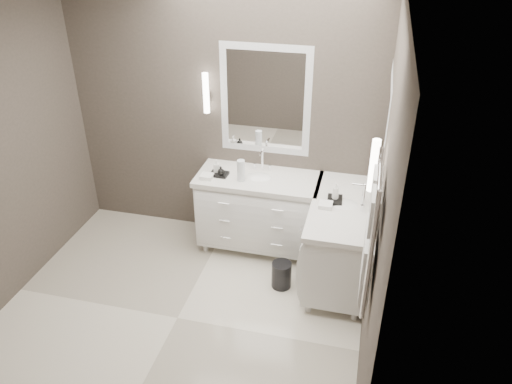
% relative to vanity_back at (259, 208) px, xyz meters
% --- Properties ---
extents(floor, '(3.20, 3.00, 0.01)m').
position_rel_vanity_back_xyz_m(floor, '(-0.45, -1.23, -0.49)').
color(floor, silver).
rests_on(floor, ground).
extents(wall_back, '(3.20, 0.01, 2.70)m').
position_rel_vanity_back_xyz_m(wall_back, '(-0.45, 0.28, 0.86)').
color(wall_back, '#473F39').
rests_on(wall_back, floor).
extents(wall_front, '(3.20, 0.01, 2.70)m').
position_rel_vanity_back_xyz_m(wall_front, '(-0.45, -2.73, 0.86)').
color(wall_front, '#473F39').
rests_on(wall_front, floor).
extents(wall_right, '(0.01, 3.00, 2.70)m').
position_rel_vanity_back_xyz_m(wall_right, '(1.15, -1.23, 0.86)').
color(wall_right, '#473F39').
rests_on(wall_right, floor).
extents(vanity_back, '(1.24, 0.59, 0.97)m').
position_rel_vanity_back_xyz_m(vanity_back, '(0.00, 0.00, 0.00)').
color(vanity_back, white).
rests_on(vanity_back, floor).
extents(vanity_right, '(0.59, 1.24, 0.97)m').
position_rel_vanity_back_xyz_m(vanity_right, '(0.88, -0.33, 0.00)').
color(vanity_right, white).
rests_on(vanity_right, floor).
extents(mirror_back, '(0.90, 0.02, 1.10)m').
position_rel_vanity_back_xyz_m(mirror_back, '(-0.00, 0.26, 1.06)').
color(mirror_back, white).
rests_on(mirror_back, wall_back).
extents(mirror_right, '(0.02, 0.90, 1.10)m').
position_rel_vanity_back_xyz_m(mirror_right, '(1.14, -0.43, 1.06)').
color(mirror_right, white).
rests_on(mirror_right, wall_right).
extents(sconce_back, '(0.06, 0.06, 0.40)m').
position_rel_vanity_back_xyz_m(sconce_back, '(-0.58, 0.20, 1.11)').
color(sconce_back, white).
rests_on(sconce_back, wall_back).
extents(sconce_right, '(0.06, 0.06, 0.40)m').
position_rel_vanity_back_xyz_m(sconce_right, '(1.08, -1.01, 1.11)').
color(sconce_right, white).
rests_on(sconce_right, wall_right).
extents(towel_bar_corner, '(0.03, 0.22, 0.30)m').
position_rel_vanity_back_xyz_m(towel_bar_corner, '(1.09, 0.13, 0.63)').
color(towel_bar_corner, white).
rests_on(towel_bar_corner, wall_right).
extents(towel_ladder, '(0.06, 0.58, 0.90)m').
position_rel_vanity_back_xyz_m(towel_ladder, '(1.10, -1.63, 0.91)').
color(towel_ladder, white).
rests_on(towel_ladder, wall_right).
extents(waste_bin, '(0.24, 0.24, 0.27)m').
position_rel_vanity_back_xyz_m(waste_bin, '(0.36, -0.58, -0.35)').
color(waste_bin, black).
rests_on(waste_bin, floor).
extents(amenity_tray_back, '(0.18, 0.14, 0.03)m').
position_rel_vanity_back_xyz_m(amenity_tray_back, '(-0.39, -0.06, 0.38)').
color(amenity_tray_back, black).
rests_on(amenity_tray_back, vanity_back).
extents(amenity_tray_right, '(0.14, 0.19, 0.03)m').
position_rel_vanity_back_xyz_m(amenity_tray_right, '(0.79, -0.29, 0.38)').
color(amenity_tray_right, black).
rests_on(amenity_tray_right, vanity_right).
extents(water_bottle, '(0.10, 0.10, 0.22)m').
position_rel_vanity_back_xyz_m(water_bottle, '(-0.15, -0.11, 0.47)').
color(water_bottle, silver).
rests_on(water_bottle, vanity_back).
extents(soap_bottle_a, '(0.07, 0.07, 0.13)m').
position_rel_vanity_back_xyz_m(soap_bottle_a, '(-0.42, -0.04, 0.46)').
color(soap_bottle_a, white).
rests_on(soap_bottle_a, amenity_tray_back).
extents(soap_bottle_b, '(0.08, 0.08, 0.09)m').
position_rel_vanity_back_xyz_m(soap_bottle_b, '(-0.36, -0.09, 0.44)').
color(soap_bottle_b, black).
rests_on(soap_bottle_b, amenity_tray_back).
extents(soap_bottle_c, '(0.08, 0.08, 0.16)m').
position_rel_vanity_back_xyz_m(soap_bottle_c, '(0.79, -0.29, 0.47)').
color(soap_bottle_c, white).
rests_on(soap_bottle_c, amenity_tray_right).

